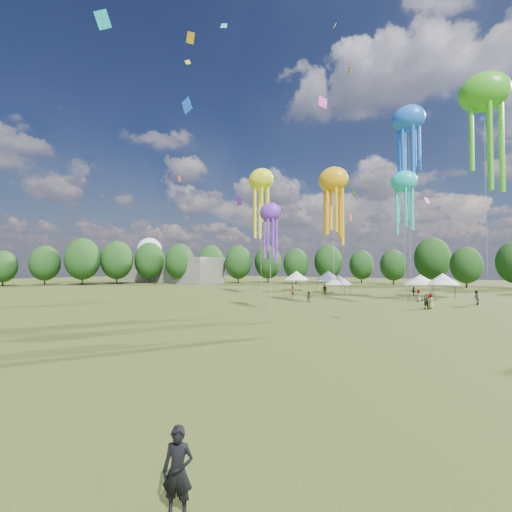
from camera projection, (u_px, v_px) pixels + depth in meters
The scene contains 10 objects.
ground at pixel (77, 387), 14.54m from camera, with size 300.00×300.00×0.00m, color #384416.
observer_main at pixel (178, 471), 7.03m from camera, with size 0.66×0.43×1.81m, color black.
spectator_near at pixel (309, 297), 48.85m from camera, with size 0.74×0.57×1.52m, color gray.
spectators_far at pixel (404, 296), 49.09m from camera, with size 27.09×20.90×1.93m.
festival_tents at pixel (360, 278), 63.24m from camera, with size 32.62×11.01×4.33m.
show_kites at pixel (376, 159), 46.51m from camera, with size 37.66×20.23×28.34m.
small_kites at pixel (340, 101), 52.85m from camera, with size 73.01×52.88×44.61m.
treeline at pixel (366, 260), 69.56m from camera, with size 201.57×95.24×13.43m.
hangar at pixel (167, 270), 114.00m from camera, with size 40.00×12.00×8.00m, color gray.
radome at pixel (149, 254), 127.82m from camera, with size 9.00×9.00×16.00m.
Camera 1 is at (14.35, -8.31, 5.14)m, focal length 23.89 mm.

